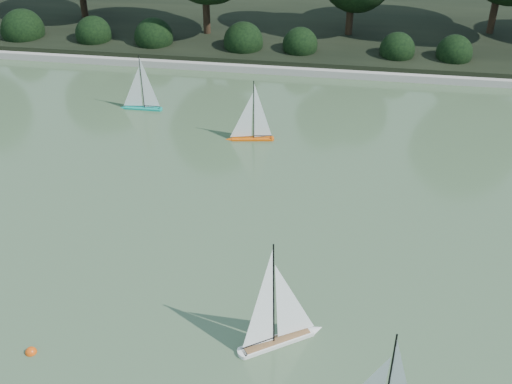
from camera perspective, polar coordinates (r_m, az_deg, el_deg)
ground at (r=9.25m, az=-0.22°, el=-11.12°), size 80.00×80.00×0.00m
pond_coping at (r=16.85m, az=4.47°, el=10.69°), size 40.00×0.35×0.18m
far_bank at (r=20.58m, az=5.43°, el=14.99°), size 40.00×8.00×0.30m
shrub_hedge at (r=17.55m, az=4.77°, el=12.87°), size 29.10×1.10×1.10m
sailboat_white_b at (r=8.76m, az=2.49°, el=-11.82°), size 1.16×0.84×1.75m
sailboat_orange at (r=13.50m, az=-0.71°, el=5.53°), size 1.05×0.32×1.42m
sailboat_teal at (r=15.09m, az=-10.38°, el=8.05°), size 1.03×0.17×1.41m
race_buoy at (r=9.29m, az=-19.36°, el=-13.30°), size 0.16×0.16×0.16m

